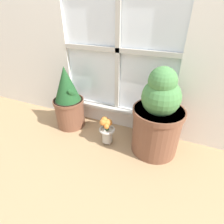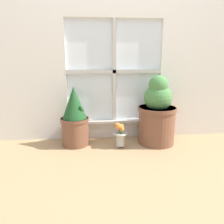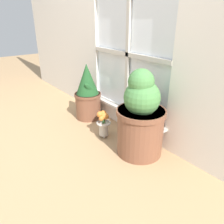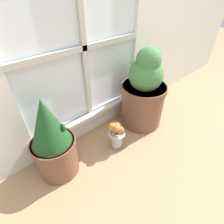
# 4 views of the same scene
# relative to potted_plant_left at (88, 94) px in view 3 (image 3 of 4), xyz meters

# --- Properties ---
(ground_plane) EXTENTS (10.00, 10.00, 0.00)m
(ground_plane) POSITION_rel_potted_plant_left_xyz_m (0.40, -0.40, -0.27)
(ground_plane) COLOR tan
(potted_plant_left) EXTENTS (0.28, 0.28, 0.58)m
(potted_plant_left) POSITION_rel_potted_plant_left_xyz_m (0.00, 0.00, 0.00)
(potted_plant_left) COLOR brown
(potted_plant_left) RESTS_ON ground_plane
(potted_plant_right) EXTENTS (0.38, 0.38, 0.68)m
(potted_plant_right) POSITION_rel_potted_plant_left_xyz_m (0.81, -0.03, 0.03)
(potted_plant_right) COLOR brown
(potted_plant_right) RESTS_ON ground_plane
(flower_vase) EXTENTS (0.13, 0.13, 0.25)m
(flower_vase) POSITION_rel_potted_plant_left_xyz_m (0.43, -0.11, -0.13)
(flower_vase) COLOR #BCB7AD
(flower_vase) RESTS_ON ground_plane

